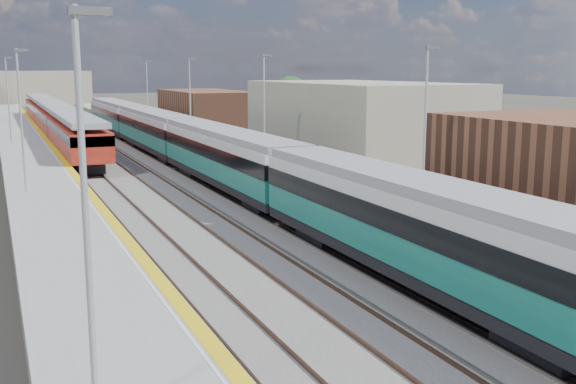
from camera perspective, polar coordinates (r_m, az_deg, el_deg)
ground at (r=55.50m, az=-11.43°, el=2.44°), size 320.00×320.00×0.00m
ballast_bed at (r=57.51m, az=-14.16°, el=2.64°), size 10.50×155.00×0.06m
tracks at (r=59.24m, az=-13.86°, el=2.94°), size 8.96×160.00×0.17m
platform_right at (r=59.13m, az=-6.96°, el=3.57°), size 4.70×155.00×8.52m
platform_left at (r=56.74m, az=-20.96°, el=2.66°), size 4.30×155.00×8.52m
green_train at (r=50.88m, az=-8.69°, el=4.37°), size 2.89×80.55×3.19m
red_train at (r=76.88m, az=-19.18°, el=5.89°), size 2.95×59.89×3.73m
tree_d at (r=83.36m, az=0.19°, el=8.11°), size 4.86×4.86×6.59m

